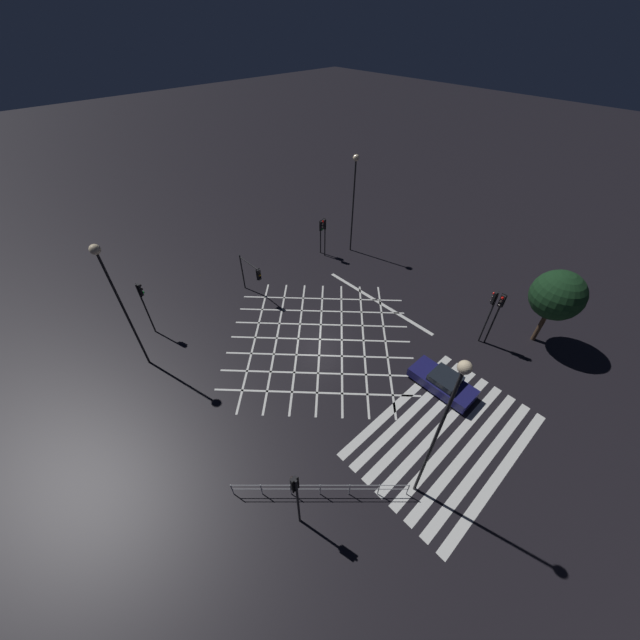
% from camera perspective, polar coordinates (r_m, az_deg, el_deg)
% --- Properties ---
extents(ground_plane, '(200.00, 200.00, 0.00)m').
position_cam_1_polar(ground_plane, '(25.97, 0.00, -3.11)').
color(ground_plane, black).
extents(road_markings, '(16.04, 21.92, 0.01)m').
position_cam_1_polar(road_markings, '(23.50, 11.16, -10.69)').
color(road_markings, silver).
rests_on(road_markings, ground_plane).
extents(traffic_light_sw_cross, '(0.36, 0.39, 4.30)m').
position_cam_1_polar(traffic_light_sw_cross, '(16.60, -3.90, -25.78)').
color(traffic_light_sw_cross, black).
rests_on(traffic_light_sw_cross, ground_plane).
extents(traffic_light_se_cross, '(0.36, 0.39, 4.39)m').
position_cam_1_polar(traffic_light_se_cross, '(26.40, 25.70, 1.86)').
color(traffic_light_se_cross, black).
rests_on(traffic_light_se_cross, ground_plane).
extents(traffic_light_ne_cross, '(0.36, 0.39, 3.41)m').
position_cam_1_polar(traffic_light_ne_cross, '(34.15, 0.19, 14.17)').
color(traffic_light_ne_cross, black).
rests_on(traffic_light_ne_cross, ground_plane).
extents(traffic_light_nw_main, '(0.39, 0.36, 4.33)m').
position_cam_1_polar(traffic_light_nw_main, '(27.42, -26.46, 3.08)').
color(traffic_light_nw_main, black).
rests_on(traffic_light_nw_main, ground_plane).
extents(traffic_light_ne_main, '(0.39, 0.36, 3.83)m').
position_cam_1_polar(traffic_light_ne_main, '(33.55, 0.68, 14.21)').
color(traffic_light_ne_main, black).
rests_on(traffic_light_ne_main, ground_plane).
extents(traffic_light_se_main, '(0.39, 0.36, 4.40)m').
position_cam_1_polar(traffic_light_se_main, '(26.37, 26.61, 1.49)').
color(traffic_light_se_main, black).
rests_on(traffic_light_se_main, ground_plane).
extents(traffic_light_median_north, '(0.36, 2.79, 3.25)m').
position_cam_1_polar(traffic_light_median_north, '(28.87, -10.84, 7.54)').
color(traffic_light_median_north, black).
rests_on(traffic_light_median_north, ground_plane).
extents(street_lamp_east, '(0.54, 0.54, 8.96)m').
position_cam_1_polar(street_lamp_east, '(33.16, 5.52, 20.67)').
color(street_lamp_east, black).
rests_on(street_lamp_east, ground_plane).
extents(street_lamp_west, '(0.57, 0.57, 9.09)m').
position_cam_1_polar(street_lamp_west, '(23.09, -30.42, 5.10)').
color(street_lamp_west, black).
rests_on(street_lamp_west, ground_plane).
extents(street_lamp_far, '(0.50, 0.50, 9.65)m').
position_cam_1_polar(street_lamp_far, '(14.90, 19.31, -14.27)').
color(street_lamp_far, black).
rests_on(street_lamp_far, ground_plane).
extents(street_tree_near, '(3.35, 3.35, 5.73)m').
position_cam_1_polar(street_tree_near, '(27.99, 33.72, 3.29)').
color(street_tree_near, '#473323').
rests_on(street_tree_near, ground_plane).
extents(waiting_car, '(1.78, 4.12, 1.25)m').
position_cam_1_polar(waiting_car, '(23.89, 19.02, -9.37)').
color(waiting_car, '#191951').
rests_on(waiting_car, ground_plane).
extents(pedestrian_railing, '(6.39, 5.91, 1.05)m').
position_cam_1_polar(pedestrian_railing, '(19.22, 0.00, -25.33)').
color(pedestrian_railing, '#9EA0A5').
rests_on(pedestrian_railing, ground_plane).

